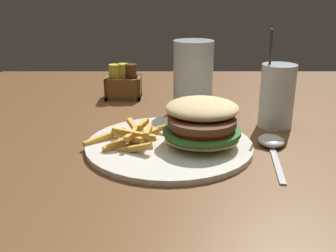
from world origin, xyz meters
TOP-DOWN VIEW (x-y plane):
  - dining_table at (0.00, 0.00)m, footprint 1.35×1.21m
  - meal_plate_near at (-0.07, -0.09)m, footprint 0.31×0.30m
  - beer_glass at (-0.04, 0.14)m, footprint 0.09×0.09m
  - juice_glass at (0.13, 0.03)m, footprint 0.07×0.07m
  - spoon at (0.09, -0.09)m, footprint 0.06×0.19m
  - condiment_caddy at (-0.21, 0.25)m, footprint 0.09×0.07m

SIDE VIEW (x-z plane):
  - dining_table at x=0.00m, z-range 0.28..1.06m
  - spoon at x=0.09m, z-range 0.77..0.79m
  - meal_plate_near at x=-0.07m, z-range 0.75..0.85m
  - condiment_caddy at x=-0.21m, z-range 0.76..0.85m
  - juice_glass at x=0.13m, z-range 0.73..0.93m
  - beer_glass at x=-0.04m, z-range 0.77..0.93m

